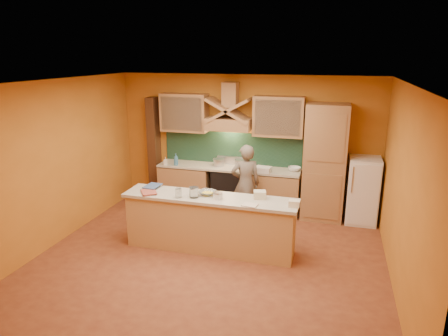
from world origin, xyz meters
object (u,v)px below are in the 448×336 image
(fridge, at_px, (363,190))
(kitchen_scale, at_px, (218,196))
(person, at_px, (245,184))
(stove, at_px, (228,188))
(mixing_bowl, at_px, (207,193))

(fridge, bearing_deg, kitchen_scale, -139.80)
(person, bearing_deg, kitchen_scale, 63.22)
(stove, distance_m, mixing_bowl, 1.91)
(fridge, bearing_deg, person, -164.61)
(mixing_bowl, bearing_deg, stove, 94.37)
(fridge, height_order, mixing_bowl, fridge)
(person, xyz_separation_m, mixing_bowl, (-0.37, -1.23, 0.20))
(fridge, xyz_separation_m, mixing_bowl, (-2.56, -1.83, 0.33))
(kitchen_scale, bearing_deg, mixing_bowl, 160.77)
(kitchen_scale, relative_size, mixing_bowl, 0.40)
(person, distance_m, kitchen_scale, 1.39)
(fridge, bearing_deg, stove, 180.00)
(fridge, distance_m, mixing_bowl, 3.16)
(stove, relative_size, fridge, 0.69)
(fridge, relative_size, person, 0.84)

